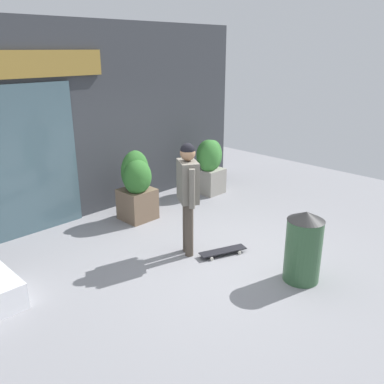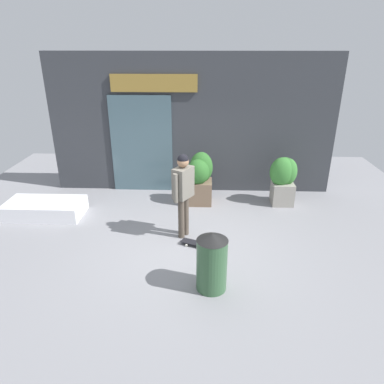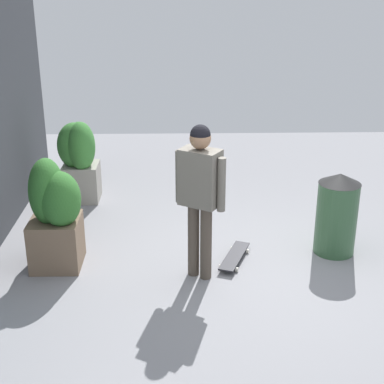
% 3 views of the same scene
% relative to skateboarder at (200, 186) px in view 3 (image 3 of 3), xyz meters
% --- Properties ---
extents(ground_plane, '(12.00, 12.00, 0.00)m').
position_rel_skateboarder_xyz_m(ground_plane, '(0.07, -0.23, -1.10)').
color(ground_plane, gray).
extents(skateboarder, '(0.44, 0.53, 1.79)m').
position_rel_skateboarder_xyz_m(skateboarder, '(0.00, 0.00, 0.00)').
color(skateboarder, '#4C4238').
rests_on(skateboarder, ground_plane).
extents(skateboard, '(0.79, 0.45, 0.08)m').
position_rel_skateboarder_xyz_m(skateboard, '(0.35, -0.43, -1.04)').
color(skateboard, black).
rests_on(skateboard, ground_plane).
extents(planter_box_left, '(0.64, 0.62, 1.32)m').
position_rel_skateboarder_xyz_m(planter_box_left, '(0.29, 1.65, -0.40)').
color(planter_box_left, brown).
rests_on(planter_box_left, ground_plane).
extents(planter_box_right, '(0.68, 0.58, 1.23)m').
position_rel_skateboarder_xyz_m(planter_box_right, '(2.37, 1.71, -0.38)').
color(planter_box_right, gray).
rests_on(planter_box_right, ground_plane).
extents(trash_bin, '(0.51, 0.51, 1.03)m').
position_rel_skateboarder_xyz_m(trash_bin, '(0.56, -1.69, -0.59)').
color(trash_bin, '#335938').
rests_on(trash_bin, ground_plane).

